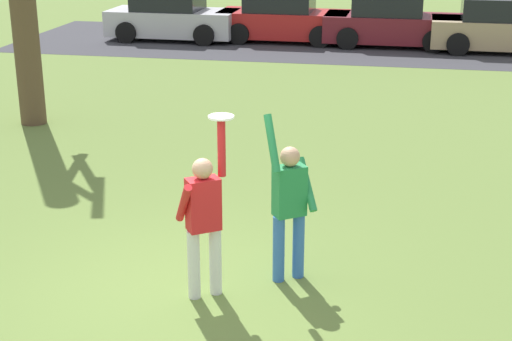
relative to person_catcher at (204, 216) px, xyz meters
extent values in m
plane|color=olive|center=(-0.32, 0.01, -0.98)|extent=(120.00, 120.00, 0.00)
cylinder|color=silver|center=(-0.11, -0.07, -0.57)|extent=(0.14, 0.14, 0.82)
cylinder|color=silver|center=(0.11, 0.07, -0.57)|extent=(0.14, 0.14, 0.82)
cube|color=red|center=(0.00, 0.00, 0.14)|extent=(0.42, 0.38, 0.60)
sphere|color=tan|center=(0.00, 0.00, 0.55)|extent=(0.23, 0.23, 0.23)
cylinder|color=red|center=(-0.19, -0.13, 0.19)|extent=(0.31, 0.44, 0.59)
cylinder|color=red|center=(0.19, 0.13, 0.77)|extent=(0.09, 0.09, 0.66)
cylinder|color=#3366B7|center=(0.98, 0.67, -0.57)|extent=(0.14, 0.14, 0.82)
cylinder|color=#3366B7|center=(0.76, 0.52, -0.57)|extent=(0.14, 0.14, 0.82)
cube|color=#238447|center=(0.87, 0.59, 0.14)|extent=(0.42, 0.38, 0.60)
sphere|color=tan|center=(0.87, 0.59, 0.55)|extent=(0.23, 0.23, 0.23)
cylinder|color=#238447|center=(1.06, 0.72, 0.19)|extent=(0.31, 0.44, 0.59)
cylinder|color=#238447|center=(0.68, 0.47, 0.74)|extent=(0.25, 0.32, 0.65)
cylinder|color=white|center=(0.19, 0.13, 1.11)|extent=(0.28, 0.28, 0.02)
cube|color=#BCBCC1|center=(-5.30, 16.65, -0.43)|extent=(4.13, 1.87, 0.80)
cube|color=black|center=(-5.45, 16.65, 0.29)|extent=(2.13, 1.67, 0.64)
cylinder|color=black|center=(-4.01, 17.54, -0.65)|extent=(0.66, 0.23, 0.66)
cylinder|color=black|center=(-4.04, 15.72, -0.65)|extent=(0.66, 0.23, 0.66)
cylinder|color=black|center=(-6.56, 17.58, -0.65)|extent=(0.66, 0.23, 0.66)
cylinder|color=black|center=(-6.59, 15.76, -0.65)|extent=(0.66, 0.23, 0.66)
cube|color=red|center=(-1.75, 17.03, -0.43)|extent=(4.13, 1.87, 0.80)
cube|color=black|center=(-1.90, 17.03, 0.29)|extent=(2.13, 1.67, 0.64)
cylinder|color=black|center=(-0.46, 17.92, -0.65)|extent=(0.66, 0.23, 0.66)
cylinder|color=black|center=(-0.49, 16.10, -0.65)|extent=(0.66, 0.23, 0.66)
cylinder|color=black|center=(-3.00, 17.96, -0.65)|extent=(0.66, 0.23, 0.66)
cylinder|color=black|center=(-3.03, 16.14, -0.65)|extent=(0.66, 0.23, 0.66)
cube|color=maroon|center=(1.65, 16.82, -0.43)|extent=(4.13, 1.87, 0.80)
cube|color=black|center=(1.50, 16.82, 0.29)|extent=(2.13, 1.67, 0.64)
cylinder|color=black|center=(2.94, 17.71, -0.65)|extent=(0.66, 0.23, 0.66)
cylinder|color=black|center=(2.91, 15.89, -0.65)|extent=(0.66, 0.23, 0.66)
cylinder|color=black|center=(0.40, 17.75, -0.65)|extent=(0.66, 0.23, 0.66)
cylinder|color=black|center=(0.37, 15.93, -0.65)|extent=(0.66, 0.23, 0.66)
cube|color=tan|center=(4.88, 16.41, -0.43)|extent=(4.13, 1.87, 0.80)
cube|color=black|center=(4.73, 16.41, 0.29)|extent=(2.13, 1.67, 0.64)
cylinder|color=black|center=(3.62, 17.34, -0.65)|extent=(0.66, 0.23, 0.66)
cylinder|color=black|center=(3.59, 15.52, -0.65)|extent=(0.66, 0.23, 0.66)
cube|color=#38383D|center=(-0.17, 16.70, -0.98)|extent=(19.86, 6.40, 0.01)
camera|label=1|loc=(2.07, -7.77, 3.31)|focal=54.96mm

